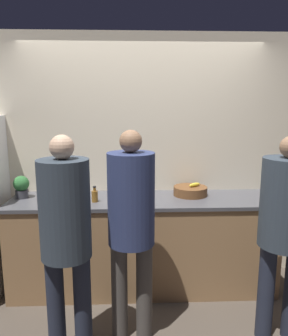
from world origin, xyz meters
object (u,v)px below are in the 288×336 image
object	(u,v)px
person_center	(131,218)
bottle_amber	(95,196)
person_right	(285,219)
utensil_crock	(63,190)
potted_plant	(21,186)
cup_black	(62,197)
person_left	(66,230)
fruit_bowl	(190,191)

from	to	relation	value
person_center	bottle_amber	xyz separation A→B (m)	(-0.35, 0.66, -0.00)
person_right	utensil_crock	world-z (taller)	person_right
person_right	potted_plant	xyz separation A→B (m)	(-2.27, 0.87, 0.07)
person_center	cup_black	distance (m)	0.95
person_left	person_right	bearing A→B (deg)	4.92
person_left	utensil_crock	bearing A→B (deg)	102.13
person_left	utensil_crock	distance (m)	1.06
utensil_crock	person_left	bearing A→B (deg)	-77.87
fruit_bowl	bottle_amber	distance (m)	0.98
fruit_bowl	bottle_amber	bearing A→B (deg)	-168.45
bottle_amber	potted_plant	xyz separation A→B (m)	(-0.74, 0.17, 0.06)
potted_plant	fruit_bowl	bearing A→B (deg)	0.94
person_left	person_center	bearing A→B (deg)	22.29
person_center	potted_plant	distance (m)	1.37
person_center	utensil_crock	size ratio (longest dim) A/B	6.56
utensil_crock	person_right	bearing A→B (deg)	-25.67
person_right	potted_plant	size ratio (longest dim) A/B	7.29
utensil_crock	bottle_amber	xyz separation A→B (m)	(0.34, -0.19, -0.01)
person_left	person_center	distance (m)	0.50
person_center	person_right	xyz separation A→B (m)	(1.18, -0.05, -0.01)
person_left	utensil_crock	world-z (taller)	person_left
person_right	bottle_amber	world-z (taller)	person_right
fruit_bowl	potted_plant	distance (m)	1.71
person_right	bottle_amber	xyz separation A→B (m)	(-1.53, 0.71, 0.01)
cup_black	fruit_bowl	bearing A→B (deg)	7.98
person_left	cup_black	size ratio (longest dim) A/B	18.13
cup_black	person_right	bearing A→B (deg)	-21.43
utensil_crock	person_center	bearing A→B (deg)	-51.05
bottle_amber	potted_plant	distance (m)	0.77
bottle_amber	person_right	bearing A→B (deg)	-24.80
person_center	person_right	distance (m)	1.18
person_left	potted_plant	size ratio (longest dim) A/B	7.41
person_center	potted_plant	bearing A→B (deg)	142.92
person_left	utensil_crock	size ratio (longest dim) A/B	6.49
utensil_crock	bottle_amber	world-z (taller)	utensil_crock
potted_plant	person_left	bearing A→B (deg)	-58.16
utensil_crock	potted_plant	size ratio (longest dim) A/B	1.14
person_center	cup_black	xyz separation A→B (m)	(-0.66, 0.68, -0.02)
person_center	bottle_amber	distance (m)	0.74
utensil_crock	bottle_amber	bearing A→B (deg)	-29.46
person_left	cup_black	bearing A→B (deg)	103.15
cup_black	person_left	bearing A→B (deg)	-76.85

